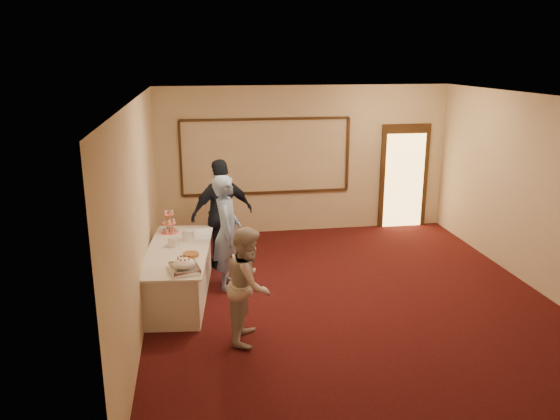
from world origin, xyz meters
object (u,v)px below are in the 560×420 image
object	(u,v)px
buffet_table	(179,273)
man	(227,232)
pavlova_tray	(184,265)
tart	(191,255)
guest	(222,214)
woman	(249,284)
cupcake_stand	(169,224)
plate_stack_b	(188,235)
plate_stack_a	(173,242)

from	to	relation	value
buffet_table	man	xyz separation A→B (m)	(0.76, 0.27, 0.52)
pavlova_tray	tart	world-z (taller)	pavlova_tray
buffet_table	guest	size ratio (longest dim) A/B	1.29
man	woman	size ratio (longest dim) A/B	1.20
cupcake_stand	woman	distance (m)	2.50
plate_stack_b	woman	distance (m)	1.98
cupcake_stand	plate_stack_a	world-z (taller)	cupcake_stand
woman	guest	xyz separation A→B (m)	(-0.18, 2.61, 0.19)
woman	cupcake_stand	bearing A→B (deg)	38.16
cupcake_stand	guest	xyz separation A→B (m)	(0.88, 0.35, 0.03)
buffet_table	tart	bearing A→B (deg)	-60.68
tart	man	world-z (taller)	man
cupcake_stand	man	size ratio (longest dim) A/B	0.23
buffet_table	woman	world-z (taller)	woman
cupcake_stand	woman	xyz separation A→B (m)	(1.06, -2.25, -0.16)
plate_stack_b	man	size ratio (longest dim) A/B	0.11
pavlova_tray	buffet_table	bearing A→B (deg)	97.22
guest	woman	bearing A→B (deg)	74.73
plate_stack_b	guest	size ratio (longest dim) A/B	0.11
pavlova_tray	woman	xyz separation A→B (m)	(0.81, -0.55, -0.09)
cupcake_stand	plate_stack_b	xyz separation A→B (m)	(0.30, -0.42, -0.06)
plate_stack_b	tart	world-z (taller)	plate_stack_b
plate_stack_a	tart	size ratio (longest dim) A/B	0.65
cupcake_stand	tart	bearing A→B (deg)	-74.06
guest	pavlova_tray	bearing A→B (deg)	53.80
man	woman	distance (m)	1.72
tart	guest	size ratio (longest dim) A/B	0.14
buffet_table	guest	distance (m)	1.50
plate_stack_b	plate_stack_a	bearing A→B (deg)	-130.78
plate_stack_b	woman	world-z (taller)	woman
man	guest	bearing A→B (deg)	8.10
buffet_table	cupcake_stand	bearing A→B (deg)	99.60
buffet_table	guest	xyz separation A→B (m)	(0.74, 1.18, 0.56)
plate_stack_a	pavlova_tray	bearing A→B (deg)	-80.47
woman	tart	bearing A→B (deg)	46.84
woman	plate_stack_b	bearing A→B (deg)	35.38
cupcake_stand	guest	world-z (taller)	guest
plate_stack_a	woman	distance (m)	1.85
plate_stack_a	man	xyz separation A→B (m)	(0.82, 0.13, 0.07)
plate_stack_a	woman	bearing A→B (deg)	-58.05
buffet_table	pavlova_tray	bearing A→B (deg)	-82.78
cupcake_stand	tart	size ratio (longest dim) A/B	1.57
woman	man	bearing A→B (deg)	18.25
buffet_table	tart	xyz separation A→B (m)	(0.20, -0.35, 0.41)
buffet_table	pavlova_tray	size ratio (longest dim) A/B	4.58
buffet_table	plate_stack_b	size ratio (longest dim) A/B	12.21
pavlova_tray	cupcake_stand	xyz separation A→B (m)	(-0.25, 1.70, 0.07)
plate_stack_b	pavlova_tray	bearing A→B (deg)	-92.41
pavlova_tray	tart	bearing A→B (deg)	80.91
pavlova_tray	plate_stack_b	xyz separation A→B (m)	(0.05, 1.28, 0.00)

